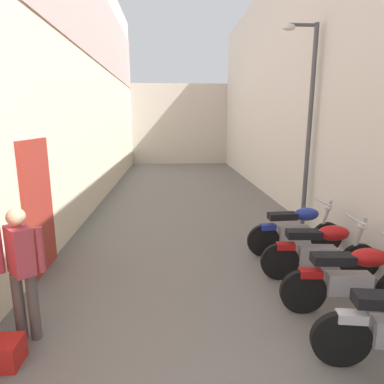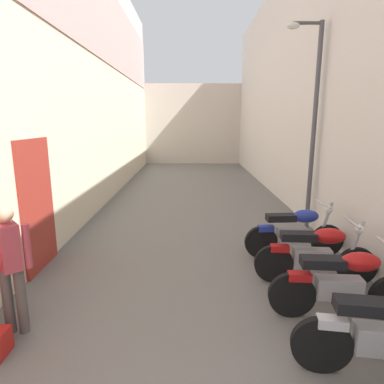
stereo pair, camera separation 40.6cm
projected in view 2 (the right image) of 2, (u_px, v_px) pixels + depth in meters
The scene contains 9 objects.
ground_plane at pixel (197, 227), 7.81m from camera, with size 35.47×35.47×0.00m, color #66635E.
building_left at pixel (88, 71), 8.89m from camera, with size 0.45×19.47×7.52m.
building_right at pixel (302, 83), 9.03m from camera, with size 0.45×19.47×6.98m.
building_far_end at pixel (193, 124), 19.77m from camera, with size 8.44×2.00×4.50m, color beige.
motorcycle_fourth at pixel (344, 282), 4.12m from camera, with size 1.85×0.58×1.04m.
motorcycle_fifth at pixel (316, 253), 5.03m from camera, with size 1.85×0.58×1.04m.
motorcycle_sixth at pixel (295, 231), 6.03m from camera, with size 1.85×0.58×1.04m.
pedestrian_mid_alley at pixel (10, 260), 3.77m from camera, with size 0.52×0.39×1.57m.
street_lamp at pixel (311, 113), 7.15m from camera, with size 0.79×0.18×4.49m.
Camera 2 is at (-0.15, 0.29, 2.49)m, focal length 30.79 mm.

